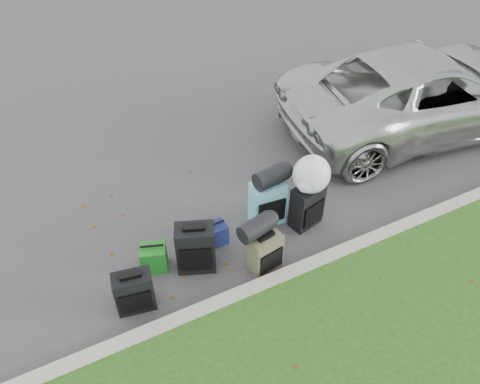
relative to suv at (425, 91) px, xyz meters
name	(u,v)px	position (x,y,z in m)	size (l,w,h in m)	color
ground	(253,227)	(-3.81, -0.94, -0.69)	(120.00, 120.00, 0.00)	#383535
curb	(290,275)	(-3.81, -1.94, -0.61)	(120.00, 0.18, 0.15)	#9E937F
suv	(425,91)	(0.00, 0.00, 0.00)	(2.29, 4.96, 1.38)	#B7B7B2
suitcase_small_black	(134,292)	(-5.65, -1.47, -0.41)	(0.45, 0.25, 0.56)	black
suitcase_large_black_left	(196,248)	(-4.77, -1.23, -0.34)	(0.48, 0.29, 0.69)	black
suitcase_olive	(265,252)	(-4.01, -1.63, -0.41)	(0.41, 0.25, 0.56)	#47412D
suitcase_teal	(268,203)	(-3.57, -0.91, -0.35)	(0.47, 0.28, 0.68)	#549AA7
suitcase_large_black_right	(307,206)	(-3.11, -1.19, -0.36)	(0.44, 0.26, 0.66)	black
tote_green	(154,258)	(-5.26, -1.00, -0.51)	(0.32, 0.26, 0.37)	#1A781D
tote_navy	(216,234)	(-4.39, -0.96, -0.53)	(0.29, 0.23, 0.31)	#151D4C
duffel_left	(256,228)	(-4.09, -1.53, -0.01)	(0.24, 0.24, 0.45)	black
duffel_right	(271,177)	(-3.54, -0.91, 0.11)	(0.25, 0.25, 0.45)	black
trash_bag	(312,174)	(-3.11, -1.21, 0.22)	(0.50, 0.50, 0.50)	white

